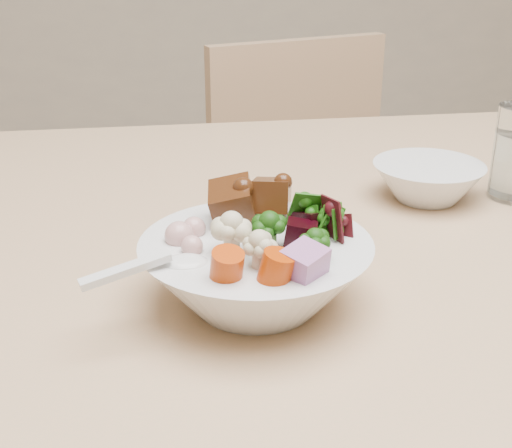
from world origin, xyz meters
TOP-DOWN VIEW (x-y plane):
  - chair_far at (-0.03, 0.89)m, footprint 0.52×0.52m
  - food_bowl at (-0.31, 0.04)m, footprint 0.20×0.20m
  - soup_spoon at (-0.38, 0.01)m, footprint 0.11×0.05m
  - side_bowl at (-0.07, 0.25)m, footprint 0.13×0.13m

SIDE VIEW (x-z plane):
  - chair_far at x=-0.03m, z-range 0.06..0.97m
  - side_bowl at x=-0.07m, z-range 0.84..0.88m
  - food_bowl at x=-0.31m, z-range 0.82..0.93m
  - soup_spoon at x=-0.38m, z-range 0.89..0.91m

